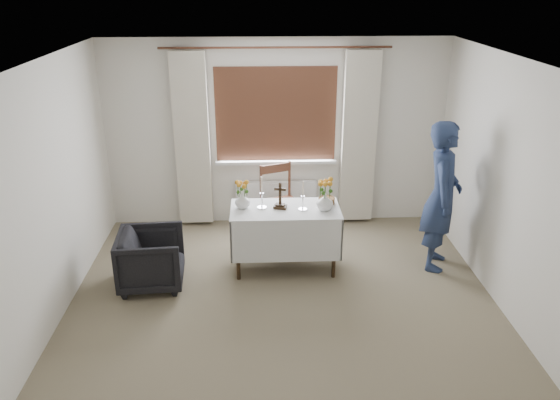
{
  "coord_description": "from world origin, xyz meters",
  "views": [
    {
      "loc": [
        -0.24,
        -4.53,
        3.21
      ],
      "look_at": [
        -0.01,
        0.93,
        0.95
      ],
      "focal_mm": 35.0,
      "sensor_mm": 36.0,
      "label": 1
    }
  ],
  "objects_px": {
    "flower_vase_right": "(325,202)",
    "flower_vase_left": "(243,201)",
    "armchair": "(151,259)",
    "wooden_chair": "(282,205)",
    "altar_table": "(285,239)",
    "person": "(442,196)",
    "wooden_cross": "(280,196)"
  },
  "relations": [
    {
      "from": "wooden_chair",
      "to": "flower_vase_right",
      "type": "distance_m",
      "value": 0.95
    },
    {
      "from": "altar_table",
      "to": "armchair",
      "type": "relative_size",
      "value": 1.77
    },
    {
      "from": "flower_vase_right",
      "to": "flower_vase_left",
      "type": "bearing_deg",
      "value": 173.97
    },
    {
      "from": "altar_table",
      "to": "wooden_cross",
      "type": "relative_size",
      "value": 4.03
    },
    {
      "from": "altar_table",
      "to": "wooden_chair",
      "type": "bearing_deg",
      "value": 90.71
    },
    {
      "from": "flower_vase_left",
      "to": "armchair",
      "type": "bearing_deg",
      "value": -160.71
    },
    {
      "from": "wooden_chair",
      "to": "altar_table",
      "type": "bearing_deg",
      "value": -111.04
    },
    {
      "from": "wooden_chair",
      "to": "wooden_cross",
      "type": "bearing_deg",
      "value": -115.81
    },
    {
      "from": "armchair",
      "to": "flower_vase_left",
      "type": "height_order",
      "value": "flower_vase_left"
    },
    {
      "from": "altar_table",
      "to": "flower_vase_right",
      "type": "distance_m",
      "value": 0.65
    },
    {
      "from": "armchair",
      "to": "wooden_cross",
      "type": "relative_size",
      "value": 2.28
    },
    {
      "from": "armchair",
      "to": "flower_vase_right",
      "type": "bearing_deg",
      "value": -86.37
    },
    {
      "from": "wooden_chair",
      "to": "person",
      "type": "xyz_separation_m",
      "value": [
        1.79,
        -0.69,
        0.37
      ]
    },
    {
      "from": "altar_table",
      "to": "wooden_cross",
      "type": "bearing_deg",
      "value": 165.18
    },
    {
      "from": "wooden_cross",
      "to": "flower_vase_right",
      "type": "relative_size",
      "value": 1.56
    },
    {
      "from": "wooden_chair",
      "to": "armchair",
      "type": "relative_size",
      "value": 1.43
    },
    {
      "from": "person",
      "to": "wooden_cross",
      "type": "xyz_separation_m",
      "value": [
        -1.84,
        0.0,
        0.04
      ]
    },
    {
      "from": "armchair",
      "to": "wooden_chair",
      "type": "bearing_deg",
      "value": -59.38
    },
    {
      "from": "altar_table",
      "to": "wooden_chair",
      "type": "xyz_separation_m",
      "value": [
        -0.01,
        0.7,
        0.12
      ]
    },
    {
      "from": "altar_table",
      "to": "wooden_chair",
      "type": "relative_size",
      "value": 1.24
    },
    {
      "from": "altar_table",
      "to": "wooden_chair",
      "type": "height_order",
      "value": "wooden_chair"
    },
    {
      "from": "wooden_chair",
      "to": "flower_vase_left",
      "type": "xyz_separation_m",
      "value": [
        -0.47,
        -0.67,
        0.35
      ]
    },
    {
      "from": "flower_vase_right",
      "to": "armchair",
      "type": "bearing_deg",
      "value": -172.47
    },
    {
      "from": "person",
      "to": "wooden_chair",
      "type": "bearing_deg",
      "value": 87.47
    },
    {
      "from": "armchair",
      "to": "wooden_cross",
      "type": "height_order",
      "value": "wooden_cross"
    },
    {
      "from": "altar_table",
      "to": "flower_vase_right",
      "type": "height_order",
      "value": "flower_vase_right"
    },
    {
      "from": "person",
      "to": "wooden_cross",
      "type": "distance_m",
      "value": 1.84
    },
    {
      "from": "wooden_cross",
      "to": "flower_vase_right",
      "type": "xyz_separation_m",
      "value": [
        0.5,
        -0.08,
        -0.06
      ]
    },
    {
      "from": "wooden_chair",
      "to": "wooden_cross",
      "type": "height_order",
      "value": "wooden_cross"
    },
    {
      "from": "person",
      "to": "flower_vase_left",
      "type": "xyz_separation_m",
      "value": [
        -2.27,
        0.03,
        -0.02
      ]
    },
    {
      "from": "wooden_cross",
      "to": "person",
      "type": "bearing_deg",
      "value": 13.42
    },
    {
      "from": "armchair",
      "to": "flower_vase_right",
      "type": "height_order",
      "value": "flower_vase_right"
    }
  ]
}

